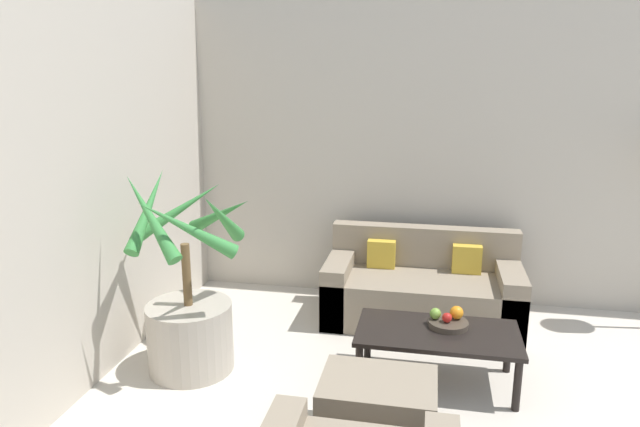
# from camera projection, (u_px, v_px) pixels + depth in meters

# --- Properties ---
(wall_back) EXTENTS (8.73, 0.06, 2.70)m
(wall_back) POSITION_uv_depth(u_px,v_px,m) (603.00, 158.00, 4.78)
(wall_back) COLOR #BCB2A3
(wall_back) RESTS_ON ground_plane
(potted_palm) EXTENTS (0.91, 0.92, 1.43)m
(potted_palm) POSITION_uv_depth(u_px,v_px,m) (189.00, 314.00, 3.97)
(potted_palm) COLOR #ADA393
(potted_palm) RESTS_ON ground_plane
(sofa_loveseat) EXTENTS (1.60, 0.77, 0.75)m
(sofa_loveseat) POSITION_uv_depth(u_px,v_px,m) (422.00, 290.00, 4.80)
(sofa_loveseat) COLOR gray
(sofa_loveseat) RESTS_ON ground_plane
(coffee_table) EXTENTS (1.08, 0.57, 0.38)m
(coffee_table) POSITION_uv_depth(u_px,v_px,m) (437.00, 337.00, 3.81)
(coffee_table) COLOR black
(coffee_table) RESTS_ON ground_plane
(fruit_bowl) EXTENTS (0.27, 0.27, 0.04)m
(fruit_bowl) POSITION_uv_depth(u_px,v_px,m) (448.00, 324.00, 3.86)
(fruit_bowl) COLOR #42382D
(fruit_bowl) RESTS_ON coffee_table
(apple_red) EXTENTS (0.07, 0.07, 0.07)m
(apple_red) POSITION_uv_depth(u_px,v_px,m) (447.00, 318.00, 3.83)
(apple_red) COLOR red
(apple_red) RESTS_ON fruit_bowl
(apple_green) EXTENTS (0.08, 0.08, 0.08)m
(apple_green) POSITION_uv_depth(u_px,v_px,m) (435.00, 314.00, 3.88)
(apple_green) COLOR olive
(apple_green) RESTS_ON fruit_bowl
(orange_fruit) EXTENTS (0.09, 0.09, 0.09)m
(orange_fruit) POSITION_uv_depth(u_px,v_px,m) (457.00, 313.00, 3.88)
(orange_fruit) COLOR orange
(orange_fruit) RESTS_ON fruit_bowl
(ottoman) EXTENTS (0.65, 0.48, 0.39)m
(ottoman) POSITION_uv_depth(u_px,v_px,m) (378.00, 411.00, 3.22)
(ottoman) COLOR gray
(ottoman) RESTS_ON ground_plane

